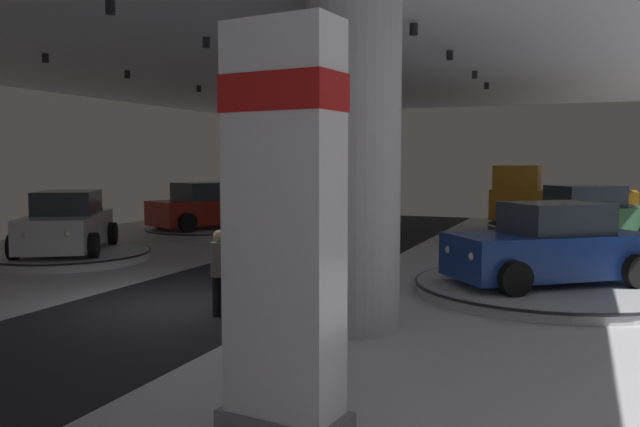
{
  "coord_description": "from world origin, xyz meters",
  "views": [
    {
      "loc": [
        7.23,
        -10.41,
        2.82
      ],
      "look_at": [
        0.69,
        5.72,
        1.4
      ],
      "focal_mm": 36.12,
      "sensor_mm": 36.0,
      "label": 1
    }
  ],
  "objects_px": {
    "visitor_walking_near": "(228,231)",
    "visitor_walking_far": "(220,268)",
    "display_car_far_left": "(206,207)",
    "display_car_mid_right": "(550,247)",
    "column_right": "(353,165)",
    "display_platform_far_right": "(587,246)",
    "display_platform_deep_right": "(561,228)",
    "pickup_truck_deep_right": "(553,200)",
    "display_platform_deep_left": "(267,217)",
    "display_car_deep_left": "(267,198)",
    "brand_sign_pylon": "(284,232)",
    "display_platform_mid_right": "(547,288)",
    "display_platform_far_left": "(207,231)",
    "display_car_far_right": "(587,216)",
    "display_platform_mid_left": "(68,255)",
    "display_car_mid_left": "(67,224)"
  },
  "relations": [
    {
      "from": "display_car_far_right",
      "to": "display_car_mid_right",
      "type": "bearing_deg",
      "value": -96.41
    },
    {
      "from": "column_right",
      "to": "display_platform_far_right",
      "type": "height_order",
      "value": "column_right"
    },
    {
      "from": "display_platform_mid_right",
      "to": "visitor_walking_far",
      "type": "distance_m",
      "value": 7.0
    },
    {
      "from": "brand_sign_pylon",
      "to": "visitor_walking_near",
      "type": "xyz_separation_m",
      "value": [
        -6.32,
        9.78,
        -1.23
      ]
    },
    {
      "from": "display_car_far_right",
      "to": "display_platform_mid_right",
      "type": "distance_m",
      "value": 7.2
    },
    {
      "from": "display_car_far_right",
      "to": "display_platform_deep_right",
      "type": "distance_m",
      "value": 5.52
    },
    {
      "from": "display_platform_deep_right",
      "to": "pickup_truck_deep_right",
      "type": "xyz_separation_m",
      "value": [
        -0.32,
        0.01,
        1.09
      ]
    },
    {
      "from": "display_car_far_right",
      "to": "pickup_truck_deep_right",
      "type": "distance_m",
      "value": 5.51
    },
    {
      "from": "display_platform_mid_left",
      "to": "visitor_walking_near",
      "type": "distance_m",
      "value": 4.72
    },
    {
      "from": "display_car_far_left",
      "to": "pickup_truck_deep_right",
      "type": "bearing_deg",
      "value": 26.56
    },
    {
      "from": "display_platform_far_right",
      "to": "visitor_walking_near",
      "type": "bearing_deg",
      "value": -146.66
    },
    {
      "from": "display_car_mid_left",
      "to": "pickup_truck_deep_right",
      "type": "bearing_deg",
      "value": 45.5
    },
    {
      "from": "display_platform_deep_left",
      "to": "display_car_deep_left",
      "type": "relative_size",
      "value": 1.01
    },
    {
      "from": "display_platform_mid_right",
      "to": "display_platform_far_right",
      "type": "bearing_deg",
      "value": 83.22
    },
    {
      "from": "visitor_walking_near",
      "to": "visitor_walking_far",
      "type": "relative_size",
      "value": 1.0
    },
    {
      "from": "brand_sign_pylon",
      "to": "pickup_truck_deep_right",
      "type": "bearing_deg",
      "value": 85.5
    },
    {
      "from": "display_car_far_right",
      "to": "visitor_walking_far",
      "type": "height_order",
      "value": "display_car_far_right"
    },
    {
      "from": "pickup_truck_deep_right",
      "to": "visitor_walking_near",
      "type": "distance_m",
      "value": 13.94
    },
    {
      "from": "display_platform_deep_right",
      "to": "brand_sign_pylon",
      "type": "bearing_deg",
      "value": -95.36
    },
    {
      "from": "column_right",
      "to": "visitor_walking_near",
      "type": "relative_size",
      "value": 3.46
    },
    {
      "from": "display_platform_mid_left",
      "to": "display_platform_far_left",
      "type": "distance_m",
      "value": 6.73
    },
    {
      "from": "display_platform_deep_right",
      "to": "display_platform_mid_right",
      "type": "distance_m",
      "value": 12.45
    },
    {
      "from": "display_car_far_left",
      "to": "display_car_mid_right",
      "type": "bearing_deg",
      "value": -27.14
    },
    {
      "from": "display_car_mid_right",
      "to": "visitor_walking_far",
      "type": "height_order",
      "value": "display_car_mid_right"
    },
    {
      "from": "display_platform_far_right",
      "to": "visitor_walking_near",
      "type": "xyz_separation_m",
      "value": [
        -9.22,
        -6.06,
        0.71
      ]
    },
    {
      "from": "display_platform_deep_left",
      "to": "visitor_walking_near",
      "type": "distance_m",
      "value": 12.43
    },
    {
      "from": "column_right",
      "to": "display_platform_far_right",
      "type": "relative_size",
      "value": 1.19
    },
    {
      "from": "display_car_mid_left",
      "to": "display_platform_far_left",
      "type": "bearing_deg",
      "value": 86.47
    },
    {
      "from": "display_platform_far_right",
      "to": "visitor_walking_far",
      "type": "height_order",
      "value": "visitor_walking_far"
    },
    {
      "from": "display_platform_mid_left",
      "to": "display_car_far_right",
      "type": "relative_size",
      "value": 1.02
    },
    {
      "from": "column_right",
      "to": "display_car_mid_right",
      "type": "xyz_separation_m",
      "value": [
        2.95,
        4.19,
        -1.75
      ]
    },
    {
      "from": "column_right",
      "to": "display_car_mid_right",
      "type": "height_order",
      "value": "column_right"
    },
    {
      "from": "display_car_mid_left",
      "to": "pickup_truck_deep_right",
      "type": "distance_m",
      "value": 17.81
    },
    {
      "from": "brand_sign_pylon",
      "to": "visitor_walking_near",
      "type": "relative_size",
      "value": 2.61
    },
    {
      "from": "column_right",
      "to": "display_car_mid_right",
      "type": "bearing_deg",
      "value": 54.84
    },
    {
      "from": "display_platform_far_right",
      "to": "display_car_mid_right",
      "type": "height_order",
      "value": "display_car_mid_right"
    },
    {
      "from": "brand_sign_pylon",
      "to": "display_platform_far_right",
      "type": "height_order",
      "value": "brand_sign_pylon"
    },
    {
      "from": "display_platform_far_left",
      "to": "visitor_walking_far",
      "type": "distance_m",
      "value": 12.97
    },
    {
      "from": "display_car_mid_right",
      "to": "display_platform_deep_left",
      "type": "distance_m",
      "value": 18.08
    },
    {
      "from": "display_platform_mid_left",
      "to": "display_car_far_right",
      "type": "distance_m",
      "value": 15.55
    },
    {
      "from": "display_platform_mid_right",
      "to": "display_car_mid_right",
      "type": "relative_size",
      "value": 1.27
    },
    {
      "from": "display_platform_mid_right",
      "to": "display_car_far_left",
      "type": "relative_size",
      "value": 1.23
    },
    {
      "from": "display_platform_deep_right",
      "to": "display_platform_mid_right",
      "type": "xyz_separation_m",
      "value": [
        0.06,
        -12.45,
        -0.06
      ]
    },
    {
      "from": "display_car_deep_left",
      "to": "display_car_mid_right",
      "type": "bearing_deg",
      "value": -43.88
    },
    {
      "from": "display_car_mid_left",
      "to": "display_car_far_left",
      "type": "bearing_deg",
      "value": 86.57
    },
    {
      "from": "pickup_truck_deep_right",
      "to": "display_car_mid_left",
      "type": "bearing_deg",
      "value": -134.5
    },
    {
      "from": "display_car_far_right",
      "to": "display_car_far_left",
      "type": "xyz_separation_m",
      "value": [
        -13.28,
        -0.67,
        -0.04
      ]
    },
    {
      "from": "column_right",
      "to": "display_platform_mid_right",
      "type": "distance_m",
      "value": 5.73
    },
    {
      "from": "display_car_mid_right",
      "to": "display_car_deep_left",
      "type": "height_order",
      "value": "display_car_deep_left"
    },
    {
      "from": "display_platform_mid_right",
      "to": "display_platform_deep_left",
      "type": "relative_size",
      "value": 1.21
    }
  ]
}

